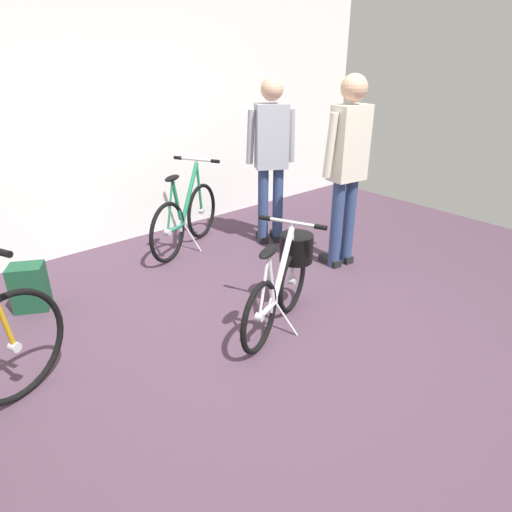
{
  "coord_description": "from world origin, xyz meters",
  "views": [
    {
      "loc": [
        -1.87,
        -1.88,
        1.9
      ],
      "look_at": [
        0.04,
        0.35,
        0.55
      ],
      "focal_mm": 31.19,
      "sensor_mm": 36.0,
      "label": 1
    }
  ],
  "objects_px": {
    "display_bike_right": "(186,217)",
    "backpack_on_floor": "(30,287)",
    "folding_bike_foreground": "(284,276)",
    "visitor_near_wall": "(348,162)",
    "visitor_browsing": "(271,153)"
  },
  "relations": [
    {
      "from": "folding_bike_foreground",
      "to": "backpack_on_floor",
      "type": "bearing_deg",
      "value": 134.59
    },
    {
      "from": "display_bike_right",
      "to": "backpack_on_floor",
      "type": "height_order",
      "value": "display_bike_right"
    },
    {
      "from": "visitor_near_wall",
      "to": "backpack_on_floor",
      "type": "height_order",
      "value": "visitor_near_wall"
    },
    {
      "from": "folding_bike_foreground",
      "to": "backpack_on_floor",
      "type": "xyz_separation_m",
      "value": [
        -1.43,
        1.45,
        -0.19
      ]
    },
    {
      "from": "visitor_near_wall",
      "to": "backpack_on_floor",
      "type": "relative_size",
      "value": 4.58
    },
    {
      "from": "visitor_browsing",
      "to": "backpack_on_floor",
      "type": "distance_m",
      "value": 2.54
    },
    {
      "from": "visitor_near_wall",
      "to": "visitor_browsing",
      "type": "height_order",
      "value": "visitor_near_wall"
    },
    {
      "from": "display_bike_right",
      "to": "backpack_on_floor",
      "type": "bearing_deg",
      "value": -171.97
    },
    {
      "from": "folding_bike_foreground",
      "to": "display_bike_right",
      "type": "bearing_deg",
      "value": 83.46
    },
    {
      "from": "visitor_near_wall",
      "to": "folding_bike_foreground",
      "type": "bearing_deg",
      "value": -161.67
    },
    {
      "from": "display_bike_right",
      "to": "visitor_browsing",
      "type": "xyz_separation_m",
      "value": [
        0.79,
        -0.44,
        0.63
      ]
    },
    {
      "from": "visitor_near_wall",
      "to": "visitor_browsing",
      "type": "distance_m",
      "value": 0.88
    },
    {
      "from": "visitor_near_wall",
      "to": "visitor_browsing",
      "type": "bearing_deg",
      "value": 98.77
    },
    {
      "from": "display_bike_right",
      "to": "backpack_on_floor",
      "type": "distance_m",
      "value": 1.64
    },
    {
      "from": "visitor_near_wall",
      "to": "backpack_on_floor",
      "type": "distance_m",
      "value": 2.88
    }
  ]
}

